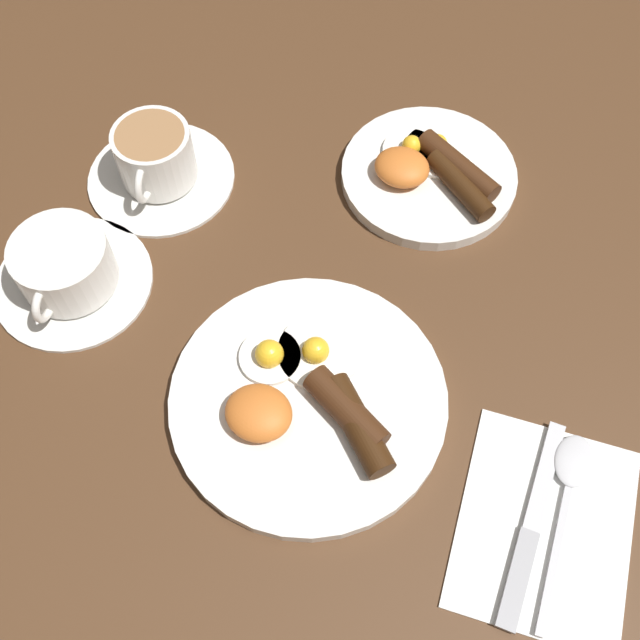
# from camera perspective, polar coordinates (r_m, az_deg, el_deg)

# --- Properties ---
(ground_plane) EXTENTS (3.00, 3.00, 0.00)m
(ground_plane) POSITION_cam_1_polar(r_m,az_deg,el_deg) (0.72, -0.88, -6.32)
(ground_plane) COLOR #4C301C
(breakfast_plate_near) EXTENTS (0.27, 0.27, 0.04)m
(breakfast_plate_near) POSITION_cam_1_polar(r_m,az_deg,el_deg) (0.71, -0.88, -6.03)
(breakfast_plate_near) COLOR silver
(breakfast_plate_near) RESTS_ON ground_plane
(breakfast_plate_far) EXTENTS (0.20, 0.20, 0.04)m
(breakfast_plate_far) POSITION_cam_1_polar(r_m,az_deg,el_deg) (0.87, 8.36, 11.10)
(breakfast_plate_far) COLOR silver
(breakfast_plate_far) RESTS_ON ground_plane
(teacup_near) EXTENTS (0.17, 0.17, 0.07)m
(teacup_near) POSITION_cam_1_polar(r_m,az_deg,el_deg) (0.81, -18.78, 3.69)
(teacup_near) COLOR silver
(teacup_near) RESTS_ON ground_plane
(teacup_far) EXTENTS (0.17, 0.17, 0.07)m
(teacup_far) POSITION_cam_1_polar(r_m,az_deg,el_deg) (0.87, -12.33, 11.66)
(teacup_far) COLOR silver
(teacup_far) RESTS_ON ground_plane
(napkin) EXTENTS (0.16, 0.20, 0.01)m
(napkin) POSITION_cam_1_polar(r_m,az_deg,el_deg) (0.71, 16.77, -14.84)
(napkin) COLOR white
(napkin) RESTS_ON ground_plane
(knife) EXTENTS (0.02, 0.19, 0.01)m
(knife) POSITION_cam_1_polar(r_m,az_deg,el_deg) (0.70, 15.69, -15.34)
(knife) COLOR silver
(knife) RESTS_ON napkin
(spoon) EXTENTS (0.04, 0.18, 0.01)m
(spoon) POSITION_cam_1_polar(r_m,az_deg,el_deg) (0.73, 18.54, -11.45)
(spoon) COLOR silver
(spoon) RESTS_ON napkin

